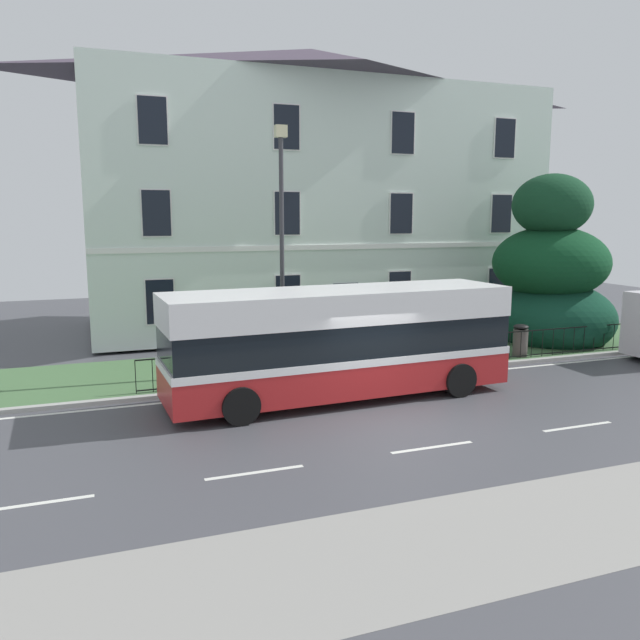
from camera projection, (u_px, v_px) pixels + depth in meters
name	position (u px, v px, depth m)	size (l,w,h in m)	color
ground_plane	(379.00, 413.00, 16.27)	(60.00, 56.00, 0.18)	#44454A
georgian_townhouse	(312.00, 189.00, 28.87)	(20.19, 8.42, 12.25)	silver
iron_verge_railing	(415.00, 353.00, 20.43)	(17.56, 0.04, 0.97)	black
evergreen_tree	(552.00, 281.00, 24.78)	(4.85, 4.77, 7.13)	#423328
single_decker_bus	(340.00, 341.00, 17.33)	(9.75, 3.02, 3.05)	#B12021
street_lamp_post	(282.00, 236.00, 19.38)	(0.36, 0.24, 7.60)	#333338
litter_bin	(520.00, 340.00, 22.19)	(0.53, 0.53, 1.14)	#4C4742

